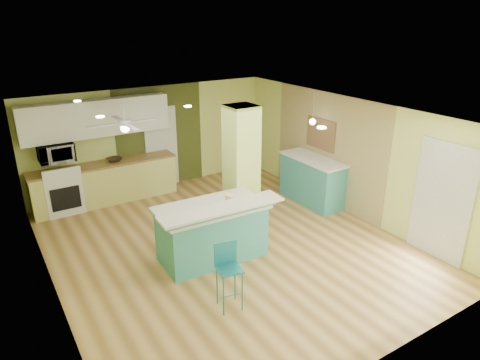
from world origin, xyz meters
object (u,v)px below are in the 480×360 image
(fruit_bowl, at_px, (114,160))
(bar_stool, at_px, (228,265))
(peninsula, at_px, (212,231))
(canister, at_px, (229,200))
(side_counter, at_px, (312,180))

(fruit_bowl, bearing_deg, bar_stool, -87.88)
(peninsula, distance_m, fruit_bowl, 3.53)
(peninsula, bearing_deg, bar_stool, -107.50)
(canister, bearing_deg, bar_stool, -122.09)
(side_counter, bearing_deg, canister, -160.25)
(bar_stool, distance_m, side_counter, 4.22)
(peninsula, relative_size, fruit_bowl, 6.46)
(fruit_bowl, bearing_deg, side_counter, -33.80)
(bar_stool, xyz_separation_m, fruit_bowl, (-0.17, 4.74, 0.29))
(bar_stool, distance_m, canister, 1.48)
(bar_stool, xyz_separation_m, canister, (0.76, 1.21, 0.40))
(bar_stool, relative_size, side_counter, 0.63)
(peninsula, xyz_separation_m, fruit_bowl, (-0.63, 3.44, 0.45))
(peninsula, xyz_separation_m, side_counter, (3.12, 0.93, 0.00))
(bar_stool, bearing_deg, peninsula, 80.94)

